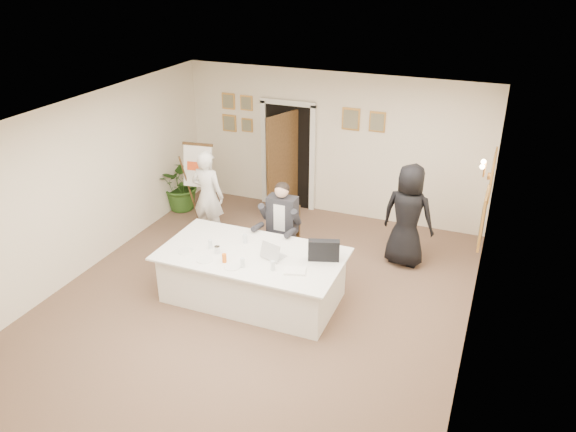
{
  "coord_description": "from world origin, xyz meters",
  "views": [
    {
      "loc": [
        3.09,
        -6.38,
        4.78
      ],
      "look_at": [
        0.26,
        0.6,
        1.21
      ],
      "focal_mm": 35.0,
      "sensor_mm": 36.0,
      "label": 1
    }
  ],
  "objects_px": {
    "standing_woman": "(408,216)",
    "potted_palm": "(183,183)",
    "oj_glass": "(224,258)",
    "standing_man": "(208,196)",
    "conference_table": "(252,276)",
    "paper_stack": "(295,271)",
    "laptop": "(273,248)",
    "laptop_bag": "(324,250)",
    "steel_jug": "(217,250)",
    "seated_man": "(281,226)",
    "flip_chart": "(201,187)"
  },
  "relations": [
    {
      "from": "standing_woman",
      "to": "laptop",
      "type": "relative_size",
      "value": 5.0
    },
    {
      "from": "standing_man",
      "to": "flip_chart",
      "type": "bearing_deg",
      "value": -47.71
    },
    {
      "from": "laptop_bag",
      "to": "oj_glass",
      "type": "xyz_separation_m",
      "value": [
        -1.28,
        -0.59,
        -0.09
      ]
    },
    {
      "from": "paper_stack",
      "to": "steel_jug",
      "type": "distance_m",
      "value": 1.25
    },
    {
      "from": "conference_table",
      "to": "paper_stack",
      "type": "xyz_separation_m",
      "value": [
        0.78,
        -0.25,
        0.4
      ]
    },
    {
      "from": "standing_man",
      "to": "paper_stack",
      "type": "height_order",
      "value": "standing_man"
    },
    {
      "from": "flip_chart",
      "to": "conference_table",
      "type": "bearing_deg",
      "value": -44.91
    },
    {
      "from": "potted_palm",
      "to": "laptop_bag",
      "type": "relative_size",
      "value": 2.47
    },
    {
      "from": "seated_man",
      "to": "paper_stack",
      "type": "relative_size",
      "value": 5.05
    },
    {
      "from": "oj_glass",
      "to": "standing_man",
      "type": "bearing_deg",
      "value": 125.24
    },
    {
      "from": "potted_palm",
      "to": "oj_glass",
      "type": "distance_m",
      "value": 3.74
    },
    {
      "from": "paper_stack",
      "to": "standing_woman",
      "type": "bearing_deg",
      "value": 62.87
    },
    {
      "from": "standing_woman",
      "to": "potted_palm",
      "type": "height_order",
      "value": "standing_woman"
    },
    {
      "from": "standing_man",
      "to": "seated_man",
      "type": "bearing_deg",
      "value": 165.43
    },
    {
      "from": "conference_table",
      "to": "seated_man",
      "type": "xyz_separation_m",
      "value": [
        0.03,
        1.04,
        0.36
      ]
    },
    {
      "from": "seated_man",
      "to": "paper_stack",
      "type": "distance_m",
      "value": 1.5
    },
    {
      "from": "standing_man",
      "to": "standing_woman",
      "type": "height_order",
      "value": "standing_woman"
    },
    {
      "from": "conference_table",
      "to": "potted_palm",
      "type": "bearing_deg",
      "value": 137.98
    },
    {
      "from": "flip_chart",
      "to": "standing_woman",
      "type": "relative_size",
      "value": 0.9
    },
    {
      "from": "standing_woman",
      "to": "potted_palm",
      "type": "relative_size",
      "value": 1.59
    },
    {
      "from": "standing_man",
      "to": "laptop",
      "type": "distance_m",
      "value": 2.4
    },
    {
      "from": "conference_table",
      "to": "laptop_bag",
      "type": "distance_m",
      "value": 1.19
    },
    {
      "from": "potted_palm",
      "to": "paper_stack",
      "type": "height_order",
      "value": "potted_palm"
    },
    {
      "from": "potted_palm",
      "to": "seated_man",
      "type": "bearing_deg",
      "value": -27.01
    },
    {
      "from": "standing_man",
      "to": "standing_woman",
      "type": "xyz_separation_m",
      "value": [
        3.47,
        0.43,
        0.04
      ]
    },
    {
      "from": "conference_table",
      "to": "flip_chart",
      "type": "relative_size",
      "value": 1.71
    },
    {
      "from": "seated_man",
      "to": "standing_man",
      "type": "bearing_deg",
      "value": 171.78
    },
    {
      "from": "conference_table",
      "to": "potted_palm",
      "type": "xyz_separation_m",
      "value": [
        -2.7,
        2.43,
        0.16
      ]
    },
    {
      "from": "laptop",
      "to": "steel_jug",
      "type": "distance_m",
      "value": 0.83
    },
    {
      "from": "potted_palm",
      "to": "steel_jug",
      "type": "relative_size",
      "value": 9.98
    },
    {
      "from": "standing_woman",
      "to": "oj_glass",
      "type": "xyz_separation_m",
      "value": [
        -2.15,
        -2.31,
        -0.03
      ]
    },
    {
      "from": "standing_man",
      "to": "conference_table",
      "type": "bearing_deg",
      "value": 137.78
    },
    {
      "from": "paper_stack",
      "to": "laptop",
      "type": "bearing_deg",
      "value": 146.96
    },
    {
      "from": "flip_chart",
      "to": "paper_stack",
      "type": "xyz_separation_m",
      "value": [
        2.79,
        -2.26,
        0.06
      ]
    },
    {
      "from": "standing_man",
      "to": "laptop",
      "type": "height_order",
      "value": "standing_man"
    },
    {
      "from": "laptop",
      "to": "paper_stack",
      "type": "bearing_deg",
      "value": -16.24
    },
    {
      "from": "flip_chart",
      "to": "standing_man",
      "type": "distance_m",
      "value": 0.68
    },
    {
      "from": "potted_palm",
      "to": "standing_woman",
      "type": "bearing_deg",
      "value": -6.2
    },
    {
      "from": "oj_glass",
      "to": "conference_table",
      "type": "bearing_deg",
      "value": 57.04
    },
    {
      "from": "flip_chart",
      "to": "standing_woman",
      "type": "bearing_deg",
      "value": -1.07
    },
    {
      "from": "paper_stack",
      "to": "oj_glass",
      "type": "bearing_deg",
      "value": -172.96
    },
    {
      "from": "laptop_bag",
      "to": "steel_jug",
      "type": "xyz_separation_m",
      "value": [
        -1.5,
        -0.39,
        -0.1
      ]
    },
    {
      "from": "standing_man",
      "to": "oj_glass",
      "type": "relative_size",
      "value": 12.86
    },
    {
      "from": "potted_palm",
      "to": "conference_table",
      "type": "bearing_deg",
      "value": -42.02
    },
    {
      "from": "standing_man",
      "to": "standing_woman",
      "type": "relative_size",
      "value": 0.96
    },
    {
      "from": "flip_chart",
      "to": "steel_jug",
      "type": "distance_m",
      "value": 2.68
    },
    {
      "from": "standing_woman",
      "to": "laptop_bag",
      "type": "bearing_deg",
      "value": 71.71
    },
    {
      "from": "laptop_bag",
      "to": "laptop",
      "type": "bearing_deg",
      "value": 175.07
    },
    {
      "from": "standing_woman",
      "to": "laptop_bag",
      "type": "distance_m",
      "value": 1.93
    },
    {
      "from": "standing_man",
      "to": "paper_stack",
      "type": "xyz_separation_m",
      "value": [
        2.35,
        -1.75,
        -0.05
      ]
    }
  ]
}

